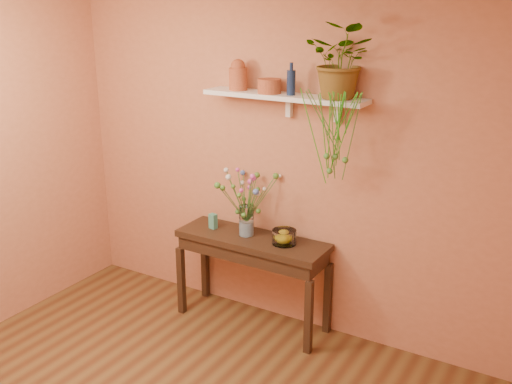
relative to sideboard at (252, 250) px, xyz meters
name	(u,v)px	position (x,y,z in m)	size (l,w,h in m)	color
room	(104,253)	(0.17, -1.78, 0.69)	(4.04, 4.04, 2.70)	brown
sideboard	(252,250)	(0.00, 0.00, 0.00)	(1.27, 0.41, 0.77)	#372415
wall_shelf	(285,97)	(0.23, 0.10, 1.26)	(1.30, 0.24, 0.19)	white
terracotta_jug	(238,75)	(-0.18, 0.09, 1.39)	(0.15, 0.15, 0.24)	#B55030
terracotta_pot	(269,86)	(0.11, 0.07, 1.33)	(0.18, 0.18, 0.11)	#B55030
blue_bottle	(291,82)	(0.29, 0.07, 1.37)	(0.07, 0.07, 0.24)	#142345
spider_plant	(342,61)	(0.67, 0.11, 1.54)	(0.48, 0.42, 0.53)	#3E7729
plant_fronds	(334,141)	(0.70, -0.04, 1.00)	(0.46, 0.36, 0.70)	#3E7729
glass_vase	(246,223)	(-0.06, 0.02, 0.22)	(0.12, 0.12, 0.25)	white
bouquet	(246,189)	(-0.07, 0.02, 0.50)	(0.45, 0.43, 0.45)	#386B28
glass_bowl	(284,238)	(0.29, 0.01, 0.17)	(0.19, 0.19, 0.12)	white
lemon	(284,237)	(0.28, 0.03, 0.16)	(0.08, 0.08, 0.08)	yellow
carton	(213,221)	(-0.38, 0.00, 0.18)	(0.06, 0.05, 0.13)	#2F657F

